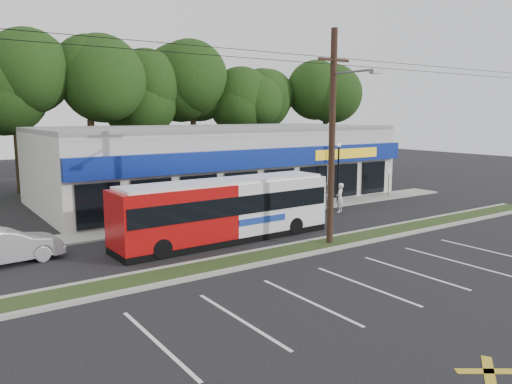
{
  "coord_description": "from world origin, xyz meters",
  "views": [
    {
      "loc": [
        -13.05,
        -16.06,
        6.17
      ],
      "look_at": [
        1.49,
        5.0,
        2.17
      ],
      "focal_mm": 35.0,
      "sensor_mm": 36.0,
      "label": 1
    }
  ],
  "objects": [
    {
      "name": "pedestrian_a",
      "position": [
        9.0,
        6.54,
        0.94
      ],
      "size": [
        0.81,
        0.73,
        1.87
      ],
      "primitive_type": "imported",
      "rotation": [
        0.0,
        0.0,
        3.66
      ],
      "color": "white",
      "rests_on": "ground"
    },
    {
      "name": "sidewalk",
      "position": [
        5.0,
        9.0,
        0.05
      ],
      "size": [
        32.0,
        2.2,
        0.1
      ],
      "primitive_type": "cube",
      "color": "#9E9E93",
      "rests_on": "ground"
    },
    {
      "name": "grass_strip",
      "position": [
        0.0,
        1.0,
        0.06
      ],
      "size": [
        40.0,
        1.6,
        0.12
      ],
      "primitive_type": "cube",
      "color": "#213515",
      "rests_on": "ground"
    },
    {
      "name": "ground",
      "position": [
        0.0,
        0.0,
        0.0
      ],
      "size": [
        120.0,
        120.0,
        0.0
      ],
      "primitive_type": "plane",
      "color": "black",
      "rests_on": "ground"
    },
    {
      "name": "curb_south",
      "position": [
        0.0,
        0.15,
        0.07
      ],
      "size": [
        40.0,
        0.25,
        0.14
      ],
      "primitive_type": "cube",
      "color": "#9E9E93",
      "rests_on": "ground"
    },
    {
      "name": "utility_pole",
      "position": [
        2.83,
        0.93,
        5.41
      ],
      "size": [
        50.0,
        2.77,
        10.0
      ],
      "color": "black",
      "rests_on": "ground"
    },
    {
      "name": "pedestrian_b",
      "position": [
        9.0,
        7.74,
        0.88
      ],
      "size": [
        0.9,
        0.73,
        1.76
      ],
      "primitive_type": "imported",
      "rotation": [
        0.0,
        0.0,
        3.21
      ],
      "color": "beige",
      "rests_on": "ground"
    },
    {
      "name": "strip_mall",
      "position": [
        5.5,
        15.91,
        2.65
      ],
      "size": [
        25.0,
        12.55,
        5.3
      ],
      "color": "#BCB9AE",
      "rests_on": "ground"
    },
    {
      "name": "sign_post",
      "position": [
        16.0,
        8.57,
        1.56
      ],
      "size": [
        0.45,
        0.1,
        2.23
      ],
      "color": "#59595E",
      "rests_on": "ground"
    },
    {
      "name": "car_dark",
      "position": [
        5.91,
        8.5,
        0.7
      ],
      "size": [
        4.11,
        1.71,
        1.39
      ],
      "primitive_type": "imported",
      "rotation": [
        0.0,
        0.0,
        1.59
      ],
      "color": "black",
      "rests_on": "ground"
    },
    {
      "name": "curb_north",
      "position": [
        0.0,
        1.85,
        0.07
      ],
      "size": [
        40.0,
        0.25,
        0.14
      ],
      "primitive_type": "cube",
      "color": "#9E9E93",
      "rests_on": "ground"
    },
    {
      "name": "metrobus",
      "position": [
        -0.67,
        4.5,
        1.61
      ],
      "size": [
        11.34,
        2.71,
        3.03
      ],
      "rotation": [
        0.0,
        0.0,
        0.03
      ],
      "color": "#A90D0D",
      "rests_on": "ground"
    },
    {
      "name": "lamp_post",
      "position": [
        11.0,
        8.8,
        2.67
      ],
      "size": [
        0.3,
        0.3,
        4.25
      ],
      "color": "black",
      "rests_on": "ground"
    },
    {
      "name": "tree_line",
      "position": [
        4.0,
        26.0,
        8.42
      ],
      "size": [
        46.76,
        6.76,
        11.83
      ],
      "color": "black",
      "rests_on": "ground"
    },
    {
      "name": "car_silver",
      "position": [
        -10.26,
        6.37,
        0.75
      ],
      "size": [
        4.7,
        2.06,
        1.5
      ],
      "primitive_type": "imported",
      "rotation": [
        0.0,
        0.0,
        1.68
      ],
      "color": "#B8BAC0",
      "rests_on": "ground"
    }
  ]
}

